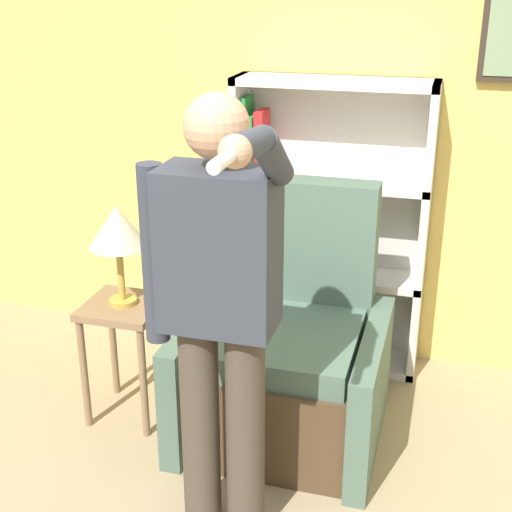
% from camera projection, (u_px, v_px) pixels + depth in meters
% --- Properties ---
extents(wall_back, '(8.00, 0.11, 2.80)m').
position_uv_depth(wall_back, '(369.00, 114.00, 3.78)').
color(wall_back, '#E0C160').
rests_on(wall_back, ground_plane).
extents(bookcase, '(1.05, 0.28, 1.61)m').
position_uv_depth(bookcase, '(313.00, 233.00, 3.93)').
color(bookcase, silver).
rests_on(bookcase, ground_plane).
extents(armchair, '(0.93, 0.87, 1.19)m').
position_uv_depth(armchair, '(287.00, 359.00, 3.42)').
color(armchair, '#4C3823').
rests_on(armchair, ground_plane).
extents(person_standing, '(0.55, 0.78, 1.75)m').
position_uv_depth(person_standing, '(218.00, 304.00, 2.54)').
color(person_standing, '#473D33').
rests_on(person_standing, ground_plane).
extents(side_table, '(0.37, 0.37, 0.62)m').
position_uv_depth(side_table, '(125.00, 329.00, 3.48)').
color(side_table, '#846647').
rests_on(side_table, ground_plane).
extents(table_lamp, '(0.28, 0.28, 0.49)m').
position_uv_depth(table_lamp, '(117.00, 229.00, 3.29)').
color(table_lamp, gold).
rests_on(table_lamp, side_table).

